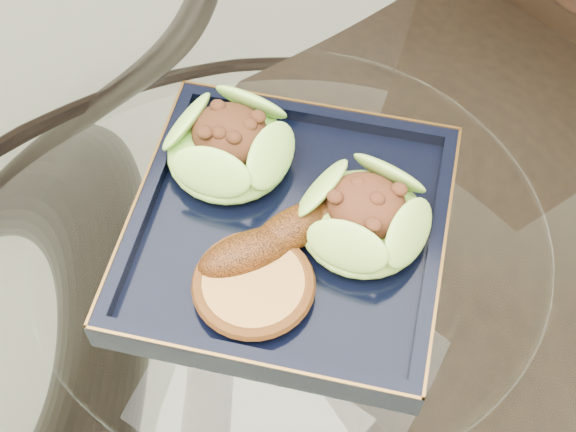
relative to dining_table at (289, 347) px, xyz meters
The scene contains 7 objects.
dining_table is the anchor object (origin of this frame).
dining_chair 0.38m from the dining_table, 82.97° to the left, with size 0.46×0.46×0.86m.
navy_plate 0.18m from the dining_table, 123.40° to the left, with size 0.27×0.27×0.02m, color black.
lettuce_wrap_left 0.23m from the dining_table, 149.49° to the left, with size 0.11×0.11×0.04m, color #6CAD32.
lettuce_wrap_right 0.21m from the dining_table, 54.18° to the left, with size 0.11×0.11×0.04m, color #70A630.
roasted_plantain 0.20m from the dining_table, 104.51° to the left, with size 0.17×0.04×0.03m, color #562809.
crumb_patty 0.20m from the dining_table, 100.17° to the right, with size 0.09×0.09×0.02m, color #BE7C3F.
Camera 1 is at (0.18, -0.30, 1.37)m, focal length 50.00 mm.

